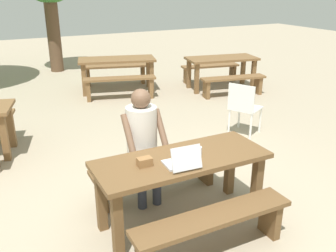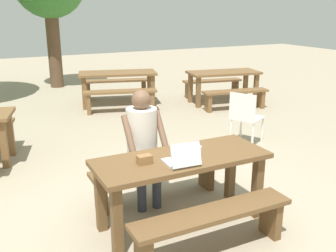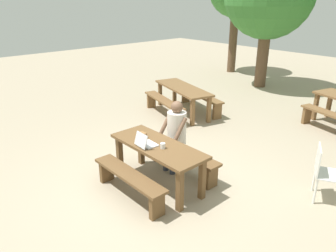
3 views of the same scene
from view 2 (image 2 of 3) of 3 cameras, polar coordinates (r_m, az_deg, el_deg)
The scene contains 15 objects.
ground_plane at distance 4.20m, azimuth 1.91°, elevation -13.88°, with size 30.00×30.00×0.00m, color tan.
picnic_table_front at distance 3.92m, azimuth 2.00°, elevation -6.17°, with size 1.75×0.68×0.74m.
bench_near at distance 3.60m, azimuth 6.56°, elevation -13.79°, with size 1.54×0.30×0.43m.
bench_far at distance 4.52m, azimuth -1.63°, elevation -6.95°, with size 1.54×0.30×0.43m.
laptop at distance 3.66m, azimuth 2.06°, elevation -4.78°, with size 0.31×0.31×0.23m.
small_pouch at distance 3.69m, azimuth -3.45°, elevation -4.90°, with size 0.14×0.09×0.08m.
coffee_mug at distance 3.90m, azimuth 4.34°, elevation -3.60°, with size 0.08×0.08×0.09m.
person_seated at distance 4.26m, azimuth -3.67°, elevation -2.00°, with size 0.45×0.43×1.31m.
plastic_chair at distance 6.32m, azimuth 11.22°, elevation 1.32°, with size 0.59×0.59×0.87m.
picnic_table_rear at distance 8.83m, azimuth -7.35°, elevation 6.99°, with size 1.82×1.13×0.76m.
bench_rear_south at distance 8.26m, azimuth -6.96°, elevation 4.31°, with size 1.55×0.70×0.47m.
bench_rear_north at distance 9.50m, azimuth -7.56°, elevation 5.97°, with size 1.55×0.70×0.47m.
picnic_table_distant at distance 9.07m, azimuth 8.10°, elevation 7.10°, with size 1.71×1.00×0.73m.
bench_distant_south at distance 8.55m, azimuth 9.80°, elevation 4.41°, with size 1.48×0.55×0.43m.
bench_distant_north at distance 9.71m, azimuth 6.46°, elevation 6.06°, with size 1.48×0.55×0.43m.
Camera 2 is at (-1.73, -3.15, 2.16)m, focal length 41.75 mm.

